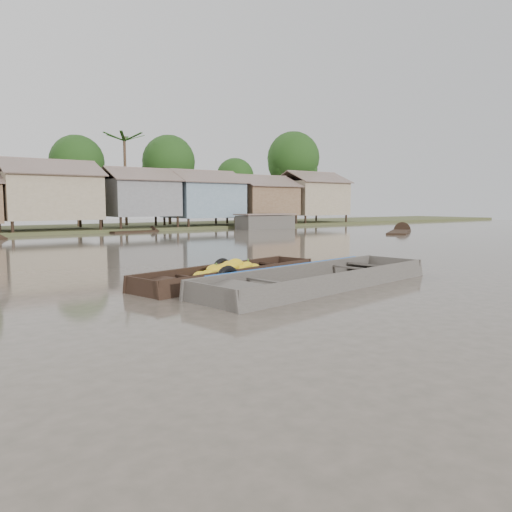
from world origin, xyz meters
TOP-DOWN VIEW (x-y plane):
  - ground at (0.00, 0.00)m, footprint 120.00×120.00m
  - riverbank at (3.03, 31.86)m, footprint 120.00×12.47m
  - banana_boat at (0.37, 2.54)m, footprint 6.23×2.75m
  - viewer_boat at (1.89, 0.52)m, footprint 7.81×3.07m
  - distant_boats at (10.84, 23.87)m, footprint 46.12×15.00m

SIDE VIEW (x-z plane):
  - ground at x=0.00m, z-range 0.00..0.00m
  - viewer_boat at x=1.89m, z-range -0.24..0.37m
  - banana_boat at x=0.37m, z-range -0.25..0.61m
  - distant_boats at x=10.84m, z-range -0.41..0.96m
  - riverbank at x=3.03m, z-range -2.04..8.18m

